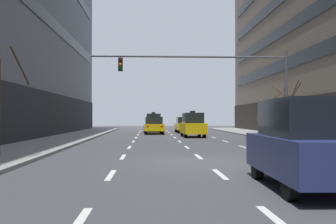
{
  "coord_description": "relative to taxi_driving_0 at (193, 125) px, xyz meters",
  "views": [
    {
      "loc": [
        -2.06,
        -14.05,
        1.67
      ],
      "look_at": [
        -0.29,
        22.58,
        2.17
      ],
      "focal_mm": 40.69,
      "sensor_mm": 36.0,
      "label": 1
    }
  ],
  "objects": [
    {
      "name": "ground_plane",
      "position": [
        -1.56,
        -17.78,
        -1.01
      ],
      "size": [
        120.0,
        120.0,
        0.0
      ],
      "primitive_type": "plane",
      "color": "#424247"
    },
    {
      "name": "lane_stripe_l1_s2",
      "position": [
        -4.73,
        -25.78,
        -1.01
      ],
      "size": [
        0.16,
        2.0,
        0.01
      ],
      "primitive_type": "cube",
      "color": "silver",
      "rests_on": "ground"
    },
    {
      "name": "lane_stripe_l1_s3",
      "position": [
        -4.73,
        -20.78,
        -1.01
      ],
      "size": [
        0.16,
        2.0,
        0.01
      ],
      "primitive_type": "cube",
      "color": "silver",
      "rests_on": "ground"
    },
    {
      "name": "lane_stripe_l1_s4",
      "position": [
        -4.73,
        -15.78,
        -1.01
      ],
      "size": [
        0.16,
        2.0,
        0.01
      ],
      "primitive_type": "cube",
      "color": "silver",
      "rests_on": "ground"
    },
    {
      "name": "lane_stripe_l1_s5",
      "position": [
        -4.73,
        -10.78,
        -1.01
      ],
      "size": [
        0.16,
        2.0,
        0.01
      ],
      "primitive_type": "cube",
      "color": "silver",
      "rests_on": "ground"
    },
    {
      "name": "lane_stripe_l1_s6",
      "position": [
        -4.73,
        -5.78,
        -1.01
      ],
      "size": [
        0.16,
        2.0,
        0.01
      ],
      "primitive_type": "cube",
      "color": "silver",
      "rests_on": "ground"
    },
    {
      "name": "lane_stripe_l1_s7",
      "position": [
        -4.73,
        -0.78,
        -1.01
      ],
      "size": [
        0.16,
        2.0,
        0.01
      ],
      "primitive_type": "cube",
      "color": "silver",
      "rests_on": "ground"
    },
    {
      "name": "lane_stripe_l1_s8",
      "position": [
        -4.73,
        4.22,
        -1.01
      ],
      "size": [
        0.16,
        2.0,
        0.01
      ],
      "primitive_type": "cube",
      "color": "silver",
      "rests_on": "ground"
    },
    {
      "name": "lane_stripe_l1_s9",
      "position": [
        -4.73,
        9.22,
        -1.01
      ],
      "size": [
        0.16,
        2.0,
        0.01
      ],
      "primitive_type": "cube",
      "color": "silver",
      "rests_on": "ground"
    },
    {
      "name": "lane_stripe_l1_s10",
      "position": [
        -4.73,
        14.22,
        -1.01
      ],
      "size": [
        0.16,
        2.0,
        0.01
      ],
      "primitive_type": "cube",
      "color": "silver",
      "rests_on": "ground"
    },
    {
      "name": "lane_stripe_l2_s2",
      "position": [
        -1.56,
        -25.78,
        -1.01
      ],
      "size": [
        0.16,
        2.0,
        0.01
      ],
      "primitive_type": "cube",
      "color": "silver",
      "rests_on": "ground"
    },
    {
      "name": "lane_stripe_l2_s3",
      "position": [
        -1.56,
        -20.78,
        -1.01
      ],
      "size": [
        0.16,
        2.0,
        0.01
      ],
      "primitive_type": "cube",
      "color": "silver",
      "rests_on": "ground"
    },
    {
      "name": "lane_stripe_l2_s4",
      "position": [
        -1.56,
        -15.78,
        -1.01
      ],
      "size": [
        0.16,
        2.0,
        0.01
      ],
      "primitive_type": "cube",
      "color": "silver",
      "rests_on": "ground"
    },
    {
      "name": "lane_stripe_l2_s5",
      "position": [
        -1.56,
        -10.78,
        -1.01
      ],
      "size": [
        0.16,
        2.0,
        0.01
      ],
      "primitive_type": "cube",
      "color": "silver",
      "rests_on": "ground"
    },
    {
      "name": "lane_stripe_l2_s6",
      "position": [
        -1.56,
        -5.78,
        -1.01
      ],
      "size": [
        0.16,
        2.0,
        0.01
      ],
      "primitive_type": "cube",
      "color": "silver",
      "rests_on": "ground"
    },
    {
      "name": "lane_stripe_l2_s7",
      "position": [
        -1.56,
        -0.78,
        -1.01
      ],
      "size": [
        0.16,
        2.0,
        0.01
      ],
      "primitive_type": "cube",
      "color": "silver",
      "rests_on": "ground"
    },
    {
      "name": "lane_stripe_l2_s8",
      "position": [
        -1.56,
        4.22,
        -1.01
      ],
      "size": [
        0.16,
        2.0,
        0.01
      ],
      "primitive_type": "cube",
      "color": "silver",
      "rests_on": "ground"
    },
    {
      "name": "lane_stripe_l2_s9",
      "position": [
        -1.56,
        9.22,
        -1.01
      ],
      "size": [
        0.16,
        2.0,
        0.01
      ],
      "primitive_type": "cube",
      "color": "silver",
      "rests_on": "ground"
    },
    {
      "name": "lane_stripe_l2_s10",
      "position": [
        -1.56,
        14.22,
        -1.01
      ],
      "size": [
        0.16,
        2.0,
        0.01
      ],
      "primitive_type": "cube",
      "color": "silver",
      "rests_on": "ground"
    },
    {
      "name": "lane_stripe_l3_s3",
      "position": [
        1.62,
        -20.78,
        -1.01
      ],
      "size": [
        0.16,
        2.0,
        0.01
      ],
      "primitive_type": "cube",
      "color": "silver",
      "rests_on": "ground"
    },
    {
      "name": "lane_stripe_l3_s4",
      "position": [
        1.62,
        -15.78,
        -1.01
      ],
      "size": [
        0.16,
        2.0,
        0.01
      ],
      "primitive_type": "cube",
      "color": "silver",
      "rests_on": "ground"
    },
    {
      "name": "lane_stripe_l3_s5",
      "position": [
        1.62,
        -10.78,
        -1.01
      ],
      "size": [
        0.16,
        2.0,
        0.01
      ],
      "primitive_type": "cube",
      "color": "silver",
      "rests_on": "ground"
    },
    {
      "name": "lane_stripe_l3_s6",
      "position": [
        1.62,
        -5.78,
        -1.01
      ],
      "size": [
        0.16,
        2.0,
        0.01
      ],
      "primitive_type": "cube",
      "color": "silver",
      "rests_on": "ground"
    },
    {
      "name": "lane_stripe_l3_s7",
      "position": [
        1.62,
        -0.78,
        -1.01
      ],
      "size": [
        0.16,
        2.0,
        0.01
      ],
      "primitive_type": "cube",
      "color": "silver",
      "rests_on": "ground"
    },
    {
      "name": "lane_stripe_l3_s8",
      "position": [
        1.62,
        4.22,
        -1.01
      ],
      "size": [
        0.16,
        2.0,
        0.01
      ],
      "primitive_type": "cube",
      "color": "silver",
      "rests_on": "ground"
    },
    {
      "name": "lane_stripe_l3_s9",
      "position": [
        1.62,
        9.22,
        -1.01
      ],
      "size": [
        0.16,
        2.0,
        0.01
      ],
      "primitive_type": "cube",
      "color": "silver",
      "rests_on": "ground"
    },
    {
      "name": "lane_stripe_l3_s10",
      "position": [
        1.62,
        14.22,
        -1.01
      ],
      "size": [
        0.16,
        2.0,
        0.01
      ],
      "primitive_type": "cube",
      "color": "silver",
      "rests_on": "ground"
    },
    {
      "name": "taxi_driving_0",
      "position": [
        0.0,
        0.0,
        0.0
      ],
      "size": [
        1.88,
        4.25,
        2.21
      ],
      "color": "black",
      "rests_on": "ground"
    },
    {
      "name": "taxi_driving_1",
      "position": [
        -3.2,
        11.46,
        0.02
      ],
      "size": [
        1.84,
        4.29,
        2.24
      ],
      "color": "black",
      "rests_on": "ground"
    },
    {
      "name": "taxi_driving_2",
      "position": [
        0.16,
        9.13,
        -0.18
      ],
      "size": [
        1.99,
        4.55,
        1.87
      ],
      "color": "black",
      "rests_on": "ground"
    },
    {
      "name": "car_driving_3",
      "position": [
        0.04,
        -23.03,
        0.03
      ],
      "size": [
        1.97,
        4.4,
        2.1
      ],
      "color": "black",
      "rests_on": "ground"
    },
    {
      "name": "taxi_driving_4",
      "position": [
        -3.23,
        6.05,
        -0.17
      ],
      "size": [
        2.09,
        4.62,
        1.89
      ],
      "color": "black",
      "rests_on": "ground"
    },
    {
      "name": "traffic_signal_0",
      "position": [
        0.9,
        -7.71,
        3.37
      ],
      "size": [
        12.63,
        0.35,
        5.82
      ],
      "color": "#4C4C51",
      "rests_on": "sidewalk_right"
    },
    {
      "name": "street_tree_1",
      "position": [
        6.35,
        -4.48,
        1.18
      ],
      "size": [
        1.97,
        1.83,
        4.17
      ],
      "color": "#4C3823",
      "rests_on": "sidewalk_right"
    }
  ]
}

